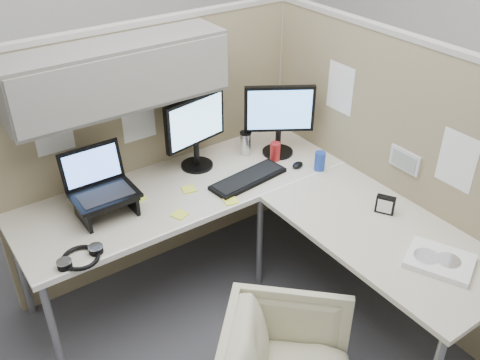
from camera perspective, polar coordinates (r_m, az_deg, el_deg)
ground at (r=3.34m, az=1.09°, el=-14.91°), size 4.50×4.50×0.00m
partition_back at (r=3.19m, az=-10.75°, el=6.59°), size 2.00×0.36×1.63m
partition_right at (r=3.29m, az=14.75°, el=1.37°), size 0.07×2.03×1.63m
desk at (r=3.01m, az=1.74°, el=-3.51°), size 2.00×1.98×0.73m
monitor_left at (r=3.24m, az=-4.78°, el=5.66°), size 0.44×0.20×0.47m
monitor_right at (r=3.39m, az=4.20°, el=6.95°), size 0.39×0.26×0.47m
laptop_station at (r=2.96m, az=-14.48°, el=-1.18°), size 0.34×0.29×0.35m
keyboard at (r=3.21m, az=0.88°, el=0.13°), size 0.51×0.22×0.02m
mouse at (r=3.36m, az=6.17°, el=1.61°), size 0.09×0.07×0.03m
travel_mug at (r=3.46m, az=0.60°, el=3.95°), size 0.07×0.07×0.16m
soda_can_green at (r=3.33m, az=8.51°, el=2.01°), size 0.07×0.07×0.12m
soda_can_silver at (r=3.41m, az=3.77°, el=3.06°), size 0.07×0.07×0.12m
sticky_note_c at (r=3.10m, az=-10.83°, el=-1.96°), size 0.09×0.09×0.01m
sticky_note_d at (r=3.14m, az=-5.49°, el=-0.99°), size 0.09×0.09×0.01m
sticky_note_a at (r=2.94m, az=-6.46°, el=-3.68°), size 0.10×0.10×0.01m
sticky_note_b at (r=3.03m, az=-1.00°, el=-2.24°), size 0.09×0.09×0.01m
headphones at (r=2.73m, az=-16.64°, el=-7.93°), size 0.24×0.21×0.03m
paper_stack at (r=2.77m, az=20.52°, el=-8.08°), size 0.35×0.38×0.03m
desk_clock at (r=3.02m, az=15.23°, el=-2.56°), size 0.09×0.11×0.10m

